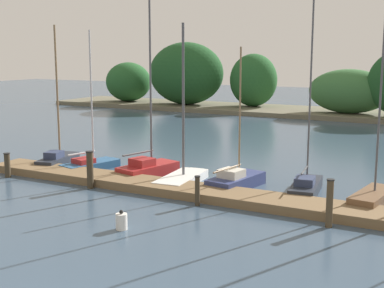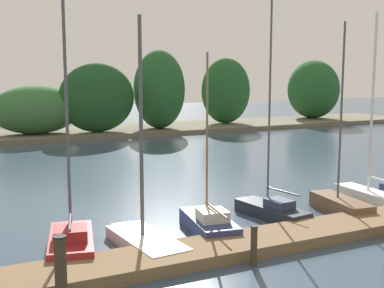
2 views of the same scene
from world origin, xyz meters
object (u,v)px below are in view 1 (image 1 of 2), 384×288
at_px(sailboat_6, 374,196).
at_px(channel_buoy_0, 122,221).
at_px(sailboat_2, 149,166).
at_px(mooring_piling_2, 197,191).
at_px(sailboat_4, 237,180).
at_px(sailboat_5, 306,184).
at_px(mooring_piling_0, 7,165).
at_px(sailboat_0, 59,158).
at_px(sailboat_3, 183,175).
at_px(mooring_piling_3, 330,203).
at_px(mooring_piling_1, 90,170).
at_px(sailboat_1, 91,163).

relative_size(sailboat_6, channel_buoy_0, 10.81).
bearing_deg(sailboat_2, mooring_piling_2, -114.28).
bearing_deg(sailboat_4, sailboat_5, -70.77).
xyz_separation_m(sailboat_2, mooring_piling_0, (-5.57, -3.39, 0.14)).
relative_size(sailboat_2, channel_buoy_0, 12.83).
height_order(sailboat_0, sailboat_3, sailboat_0).
relative_size(sailboat_2, mooring_piling_2, 7.41).
distance_m(sailboat_6, channel_buoy_0, 9.47).
bearing_deg(sailboat_3, mooring_piling_3, -117.53).
height_order(sailboat_2, mooring_piling_0, sailboat_2).
distance_m(sailboat_2, mooring_piling_2, 5.36).
xyz_separation_m(sailboat_6, channel_buoy_0, (-6.73, -6.65, -0.10)).
relative_size(mooring_piling_2, mooring_piling_3, 0.70).
distance_m(mooring_piling_1, mooring_piling_3, 10.16).
distance_m(mooring_piling_0, mooring_piling_2, 9.83).
xyz_separation_m(sailboat_1, sailboat_2, (3.27, 0.21, 0.12)).
bearing_deg(mooring_piling_2, mooring_piling_1, 178.79).
height_order(sailboat_3, sailboat_6, sailboat_6).
xyz_separation_m(sailboat_2, sailboat_6, (10.09, -0.18, -0.06)).
relative_size(sailboat_4, channel_buoy_0, 8.98).
height_order(sailboat_6, mooring_piling_3, sailboat_6).
height_order(sailboat_2, mooring_piling_2, sailboat_2).
relative_size(sailboat_4, sailboat_6, 0.83).
bearing_deg(sailboat_1, mooring_piling_1, -127.21).
bearing_deg(sailboat_4, mooring_piling_0, 117.01).
xyz_separation_m(sailboat_1, mooring_piling_3, (12.50, -3.19, 0.50)).
bearing_deg(mooring_piling_2, sailboat_6, 27.78).
distance_m(mooring_piling_3, channel_buoy_0, 6.82).
relative_size(sailboat_2, sailboat_4, 1.43).
relative_size(sailboat_6, mooring_piling_0, 6.27).
bearing_deg(mooring_piling_3, mooring_piling_2, 178.33).
bearing_deg(sailboat_2, sailboat_5, -73.78).
height_order(mooring_piling_0, mooring_piling_1, mooring_piling_1).
distance_m(sailboat_4, mooring_piling_1, 6.24).
xyz_separation_m(sailboat_2, sailboat_3, (2.08, -0.53, -0.09)).
distance_m(mooring_piling_1, mooring_piling_2, 5.19).
xyz_separation_m(mooring_piling_0, mooring_piling_2, (9.82, 0.13, 0.00)).
distance_m(sailboat_1, mooring_piling_2, 8.12).
bearing_deg(mooring_piling_0, sailboat_5, 16.33).
bearing_deg(sailboat_5, mooring_piling_0, 98.20).
bearing_deg(sailboat_5, sailboat_6, -109.98).
relative_size(mooring_piling_2, channel_buoy_0, 1.73).
height_order(sailboat_5, channel_buoy_0, sailboat_5).
distance_m(sailboat_0, mooring_piling_2, 9.87).
height_order(mooring_piling_1, channel_buoy_0, mooring_piling_1).
bearing_deg(mooring_piling_0, mooring_piling_1, 3.00).
bearing_deg(mooring_piling_2, sailboat_4, 85.44).
bearing_deg(sailboat_2, sailboat_6, -77.88).
bearing_deg(sailboat_6, mooring_piling_0, 109.53).
distance_m(sailboat_1, mooring_piling_0, 3.93).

